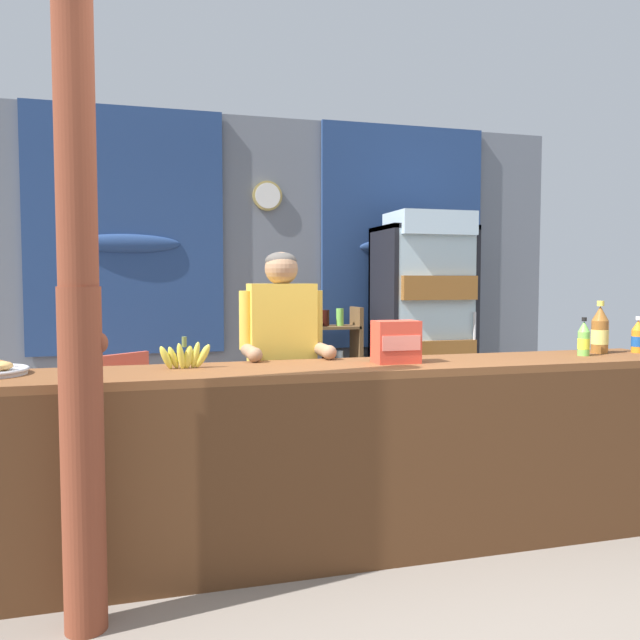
% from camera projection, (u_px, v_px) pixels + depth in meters
% --- Properties ---
extents(ground_plane, '(8.09, 8.09, 0.00)m').
position_uv_depth(ground_plane, '(324.00, 502.00, 4.02)').
color(ground_plane, slate).
extents(back_wall_curtained, '(5.63, 0.22, 2.84)m').
position_uv_depth(back_wall_curtained, '(266.00, 272.00, 5.77)').
color(back_wall_curtained, slate).
rests_on(back_wall_curtained, ground).
extents(stall_counter, '(3.83, 0.55, 0.97)m').
position_uv_depth(stall_counter, '(354.00, 441.00, 3.16)').
color(stall_counter, brown).
rests_on(stall_counter, ground).
extents(timber_post, '(0.19, 0.17, 2.74)m').
position_uv_depth(timber_post, '(79.00, 301.00, 2.47)').
color(timber_post, brown).
rests_on(timber_post, ground).
extents(drink_fridge, '(0.78, 0.68, 1.97)m').
position_uv_depth(drink_fridge, '(424.00, 316.00, 5.56)').
color(drink_fridge, black).
rests_on(drink_fridge, ground).
extents(bottle_shelf_rack, '(0.48, 0.28, 1.16)m').
position_uv_depth(bottle_shelf_rack, '(333.00, 370.00, 5.60)').
color(bottle_shelf_rack, brown).
rests_on(bottle_shelf_rack, ground).
extents(plastic_lawn_chair, '(0.62, 0.62, 0.86)m').
position_uv_depth(plastic_lawn_chair, '(136.00, 405.00, 4.62)').
color(plastic_lawn_chair, '#E5563D').
rests_on(plastic_lawn_chair, ground).
extents(shopkeeper, '(0.49, 0.42, 1.56)m').
position_uv_depth(shopkeeper, '(282.00, 353.00, 3.65)').
color(shopkeeper, '#28282D').
rests_on(shopkeeper, ground).
extents(soda_bottle_iced_tea, '(0.10, 0.10, 0.31)m').
position_uv_depth(soda_bottle_iced_tea, '(600.00, 331.00, 3.76)').
color(soda_bottle_iced_tea, brown).
rests_on(soda_bottle_iced_tea, stall_counter).
extents(soda_bottle_lime_soda, '(0.07, 0.07, 0.22)m').
position_uv_depth(soda_bottle_lime_soda, '(584.00, 339.00, 3.63)').
color(soda_bottle_lime_soda, '#75C64C').
rests_on(soda_bottle_lime_soda, stall_counter).
extents(soda_bottle_orange_soda, '(0.07, 0.07, 0.22)m').
position_uv_depth(soda_bottle_orange_soda, '(638.00, 337.00, 3.79)').
color(soda_bottle_orange_soda, orange).
rests_on(soda_bottle_orange_soda, stall_counter).
extents(snack_box_crackers, '(0.23, 0.15, 0.22)m').
position_uv_depth(snack_box_crackers, '(396.00, 342.00, 3.31)').
color(snack_box_crackers, '#E5422D').
rests_on(snack_box_crackers, stall_counter).
extents(banana_bunch, '(0.27, 0.06, 0.16)m').
position_uv_depth(banana_bunch, '(185.00, 356.00, 3.11)').
color(banana_bunch, '#DBCC42').
rests_on(banana_bunch, stall_counter).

